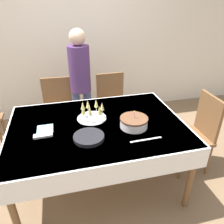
% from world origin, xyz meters
% --- Properties ---
extents(ground_plane, '(12.00, 12.00, 0.00)m').
position_xyz_m(ground_plane, '(0.00, 0.00, 0.00)').
color(ground_plane, brown).
extents(wall_back, '(8.00, 0.05, 2.70)m').
position_xyz_m(wall_back, '(0.00, 1.82, 1.35)').
color(wall_back, silver).
rests_on(wall_back, ground_plane).
extents(dining_table, '(1.74, 1.22, 0.78)m').
position_xyz_m(dining_table, '(0.00, 0.00, 0.68)').
color(dining_table, white).
rests_on(dining_table, ground_plane).
extents(dining_chair_far_left, '(0.44, 0.44, 0.95)m').
position_xyz_m(dining_chair_far_left, '(-0.38, 0.93, 0.52)').
color(dining_chair_far_left, brown).
rests_on(dining_chair_far_left, ground_plane).
extents(dining_chair_far_right, '(0.43, 0.43, 0.95)m').
position_xyz_m(dining_chair_far_right, '(0.38, 0.93, 0.52)').
color(dining_chair_far_right, brown).
rests_on(dining_chair_far_right, ground_plane).
extents(dining_chair_right_end, '(0.42, 0.42, 0.95)m').
position_xyz_m(dining_chair_right_end, '(1.19, -0.00, 0.52)').
color(dining_chair_right_end, brown).
rests_on(dining_chair_right_end, ground_plane).
extents(birthday_cake, '(0.27, 0.27, 0.17)m').
position_xyz_m(birthday_cake, '(0.34, -0.13, 0.83)').
color(birthday_cake, white).
rests_on(birthday_cake, dining_table).
extents(champagne_tray, '(0.31, 0.31, 0.18)m').
position_xyz_m(champagne_tray, '(-0.03, 0.13, 0.87)').
color(champagne_tray, silver).
rests_on(champagne_tray, dining_table).
extents(plate_stack_main, '(0.28, 0.28, 0.03)m').
position_xyz_m(plate_stack_main, '(-0.12, -0.23, 0.80)').
color(plate_stack_main, black).
rests_on(plate_stack_main, dining_table).
extents(cake_knife, '(0.30, 0.03, 0.00)m').
position_xyz_m(cake_knife, '(0.37, -0.37, 0.78)').
color(cake_knife, silver).
rests_on(cake_knife, dining_table).
extents(fork_pile, '(0.17, 0.07, 0.02)m').
position_xyz_m(fork_pile, '(-0.52, -0.09, 0.79)').
color(fork_pile, silver).
rests_on(fork_pile, dining_table).
extents(napkin_pile, '(0.15, 0.15, 0.01)m').
position_xyz_m(napkin_pile, '(-0.51, 0.02, 0.79)').
color(napkin_pile, '#8CC6E0').
rests_on(napkin_pile, dining_table).
extents(person_standing, '(0.28, 0.28, 1.57)m').
position_xyz_m(person_standing, '(-0.05, 0.96, 0.94)').
color(person_standing, '#3F4C72').
rests_on(person_standing, ground_plane).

